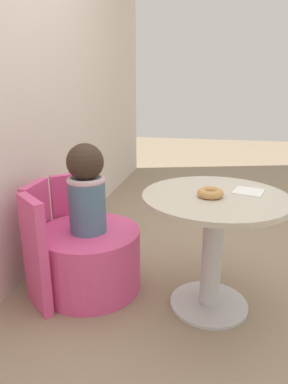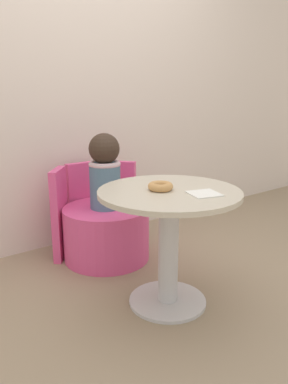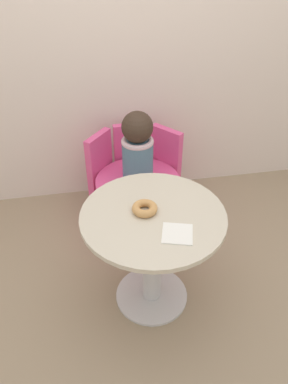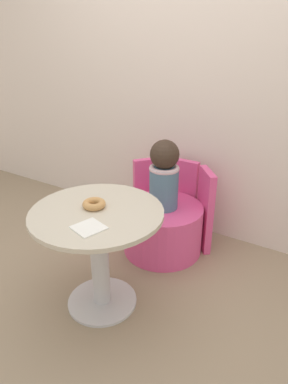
{
  "view_description": "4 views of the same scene",
  "coord_description": "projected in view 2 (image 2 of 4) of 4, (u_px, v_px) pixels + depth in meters",
  "views": [
    {
      "loc": [
        -1.63,
        0.01,
        1.13
      ],
      "look_at": [
        0.05,
        0.36,
        0.59
      ],
      "focal_mm": 32.0,
      "sensor_mm": 36.0,
      "label": 1
    },
    {
      "loc": [
        -1.2,
        -1.36,
        1.09
      ],
      "look_at": [
        0.04,
        0.28,
        0.54
      ],
      "focal_mm": 35.0,
      "sensor_mm": 36.0,
      "label": 2
    },
    {
      "loc": [
        -0.31,
        -1.37,
        1.79
      ],
      "look_at": [
        -0.01,
        0.3,
        0.53
      ],
      "focal_mm": 35.0,
      "sensor_mm": 36.0,
      "label": 3
    },
    {
      "loc": [
        1.04,
        -1.23,
        1.48
      ],
      "look_at": [
        0.03,
        0.39,
        0.59
      ],
      "focal_mm": 32.0,
      "sensor_mm": 36.0,
      "label": 4
    }
  ],
  "objects": [
    {
      "name": "booth_backrest",
      "position": [
        89.0,
        206.0,
        2.67
      ],
      "size": [
        0.67,
        0.25,
        0.61
      ],
      "color": "#E54C8C",
      "rests_on": "ground_plane"
    },
    {
      "name": "paper_napkin",
      "position": [
        204.0,
        194.0,
        1.78
      ],
      "size": [
        0.17,
        0.17,
        0.01
      ],
      "color": "white",
      "rests_on": "round_table"
    },
    {
      "name": "tub_chair",
      "position": [
        106.0,
        233.0,
        2.51
      ],
      "size": [
        0.57,
        0.57,
        0.36
      ],
      "color": "#E54C8C",
      "rests_on": "ground_plane"
    },
    {
      "name": "round_table",
      "position": [
        169.0,
        225.0,
        1.9
      ],
      "size": [
        0.72,
        0.72,
        0.62
      ],
      "color": "silver",
      "rests_on": "ground_plane"
    },
    {
      "name": "donut",
      "position": [
        160.0,
        186.0,
        1.85
      ],
      "size": [
        0.13,
        0.13,
        0.04
      ],
      "color": "tan",
      "rests_on": "round_table"
    },
    {
      "name": "back_wall",
      "position": [
        66.0,
        76.0,
        2.59
      ],
      "size": [
        6.0,
        0.06,
        2.4
      ],
      "color": "silver",
      "rests_on": "ground_plane"
    },
    {
      "name": "ground_plane",
      "position": [
        169.0,
        300.0,
        2.03
      ],
      "size": [
        12.0,
        12.0,
        0.0
      ],
      "primitive_type": "plane",
      "color": "gray"
    },
    {
      "name": "child_figure",
      "position": [
        105.0,
        171.0,
        2.41
      ],
      "size": [
        0.21,
        0.21,
        0.49
      ],
      "color": "slate",
      "rests_on": "tub_chair"
    }
  ]
}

